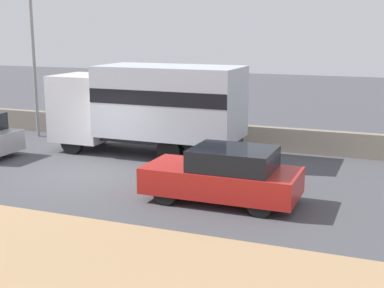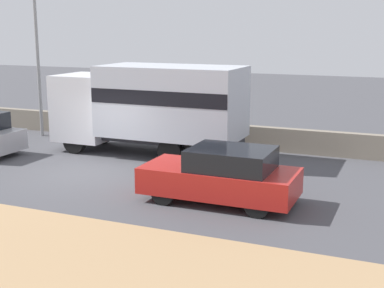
# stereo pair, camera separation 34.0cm
# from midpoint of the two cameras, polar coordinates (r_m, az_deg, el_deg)

# --- Properties ---
(ground_plane) EXTENTS (80.00, 80.00, 0.00)m
(ground_plane) POSITION_cam_midpoint_polar(r_m,az_deg,el_deg) (17.93, -11.71, -3.08)
(ground_plane) COLOR #47474C
(stone_wall_backdrop) EXTENTS (60.00, 0.35, 0.92)m
(stone_wall_backdrop) POSITION_cam_midpoint_polar(r_m,az_deg,el_deg) (22.52, -4.08, 1.48)
(stone_wall_backdrop) COLOR gray
(stone_wall_backdrop) RESTS_ON ground_plane
(street_lamp) EXTENTS (0.56, 0.28, 7.70)m
(street_lamp) POSITION_cam_midpoint_polar(r_m,az_deg,el_deg) (24.08, -17.07, 11.15)
(street_lamp) COLOR gray
(street_lamp) RESTS_ON ground_plane
(box_truck) EXTENTS (7.24, 2.56, 3.34)m
(box_truck) POSITION_cam_midpoint_polar(r_m,az_deg,el_deg) (19.84, -4.94, 4.27)
(box_truck) COLOR silver
(box_truck) RESTS_ON ground_plane
(car_hatchback) EXTENTS (4.21, 1.88, 1.53)m
(car_hatchback) POSITION_cam_midpoint_polar(r_m,az_deg,el_deg) (14.53, 2.81, -3.33)
(car_hatchback) COLOR #B21E19
(car_hatchback) RESTS_ON ground_plane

